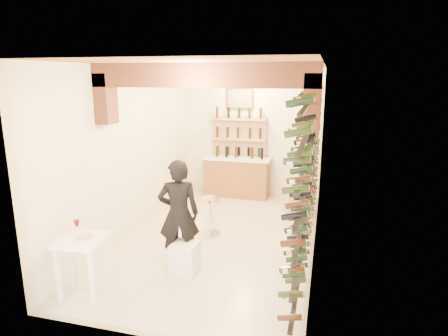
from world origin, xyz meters
name	(u,v)px	position (x,y,z in m)	size (l,w,h in m)	color
ground	(220,238)	(0.00, 0.00, 0.00)	(6.00, 6.00, 0.00)	beige
room_shell	(216,121)	(0.00, -0.26, 2.25)	(3.52, 6.02, 3.21)	#ECE6CD
wine_rack	(306,163)	(1.53, 0.00, 1.55)	(0.32, 5.70, 2.56)	black
back_counter	(236,176)	(-0.30, 2.65, 0.53)	(1.70, 0.62, 1.29)	brown
back_shelving	(239,149)	(-0.30, 2.89, 1.17)	(1.40, 0.31, 2.73)	tan
tasting_table	(82,249)	(-1.30, -2.40, 0.71)	(0.67, 0.67, 1.05)	white
white_stool	(185,258)	(-0.17, -1.43, 0.24)	(0.39, 0.39, 0.49)	white
person	(179,214)	(-0.33, -1.23, 0.89)	(0.65, 0.43, 1.77)	black
chrome_barstool	(211,213)	(-0.21, 0.13, 0.43)	(0.38, 0.38, 0.75)	silver
crate_lower	(296,208)	(1.30, 1.68, 0.15)	(0.50, 0.35, 0.30)	tan
crate_upper	(297,196)	(1.30, 1.68, 0.42)	(0.42, 0.29, 0.24)	tan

